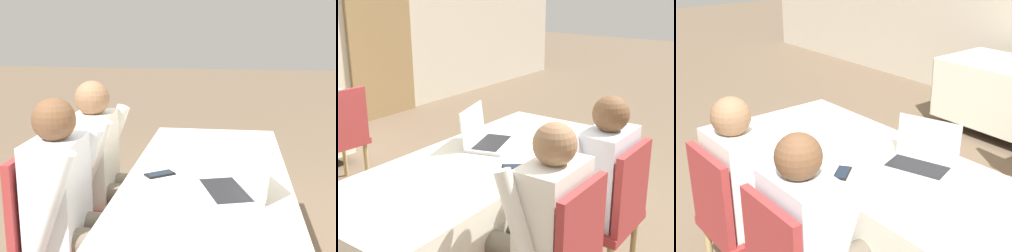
{
  "view_description": "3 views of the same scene",
  "coord_description": "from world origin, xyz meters",
  "views": [
    {
      "loc": [
        2.26,
        0.1,
        1.51
      ],
      "look_at": [
        0.0,
        -0.21,
        0.98
      ],
      "focal_mm": 50.0,
      "sensor_mm": 36.0,
      "label": 1
    },
    {
      "loc": [
        -1.97,
        -1.64,
        1.75
      ],
      "look_at": [
        0.0,
        -0.21,
        0.98
      ],
      "focal_mm": 50.0,
      "sensor_mm": 36.0,
      "label": 2
    },
    {
      "loc": [
        1.72,
        -1.62,
        1.88
      ],
      "look_at": [
        0.0,
        -0.21,
        0.98
      ],
      "focal_mm": 50.0,
      "sensor_mm": 36.0,
      "label": 3
    }
  ],
  "objects": [
    {
      "name": "person_white_shirt",
      "position": [
        0.29,
        -0.61,
        0.66
      ],
      "size": [
        0.5,
        0.52,
        1.16
      ],
      "rotation": [
        0.0,
        0.0,
        3.14
      ],
      "color": "#665B4C",
      "rests_on": "ground_plane"
    },
    {
      "name": "chair_near_right",
      "position": [
        0.29,
        -0.71,
        0.5
      ],
      "size": [
        0.44,
        0.44,
        0.9
      ],
      "rotation": [
        0.0,
        0.0,
        3.14
      ],
      "color": "tan",
      "rests_on": "ground_plane"
    },
    {
      "name": "person_checkered_shirt",
      "position": [
        -0.29,
        -0.61,
        0.66
      ],
      "size": [
        0.5,
        0.52,
        1.16
      ],
      "rotation": [
        0.0,
        0.0,
        3.14
      ],
      "color": "#665B4C",
      "rests_on": "ground_plane"
    },
    {
      "name": "conference_table_near",
      "position": [
        0.0,
        0.0,
        0.56
      ],
      "size": [
        2.02,
        0.81,
        0.73
      ],
      "color": "silver",
      "rests_on": "ground_plane"
    },
    {
      "name": "chair_near_left",
      "position": [
        -0.29,
        -0.71,
        0.5
      ],
      "size": [
        0.44,
        0.44,
        0.9
      ],
      "rotation": [
        0.0,
        0.0,
        3.14
      ],
      "color": "tan",
      "rests_on": "ground_plane"
    },
    {
      "name": "cell_phone",
      "position": [
        0.03,
        -0.24,
        0.74
      ],
      "size": [
        0.15,
        0.16,
        0.01
      ],
      "rotation": [
        0.0,
        0.0,
        0.65
      ],
      "color": "black",
      "rests_on": "conference_table_near"
    },
    {
      "name": "laptop",
      "position": [
        0.24,
        0.13,
        0.78
      ],
      "size": [
        0.42,
        0.36,
        0.25
      ],
      "rotation": [
        0.0,
        0.0,
        0.31
      ],
      "color": "#B7B7BC",
      "rests_on": "conference_table_near"
    },
    {
      "name": "paper_beside_laptop",
      "position": [
        -0.34,
        0.11,
        0.73
      ],
      "size": [
        0.27,
        0.34,
        0.0
      ],
      "rotation": [
        0.0,
        0.0,
        -0.24
      ],
      "color": "white",
      "rests_on": "conference_table_near"
    }
  ]
}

